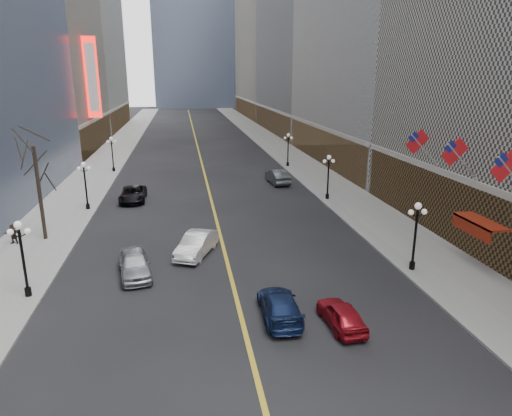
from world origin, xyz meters
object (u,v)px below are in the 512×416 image
object	(u,v)px
streetlamp_east_2	(328,172)
streetlamp_west_1	(22,251)
car_nb_mid	(197,244)
streetlamp_west_2	(85,181)
car_nb_near	(134,264)
car_sb_far	(277,176)
streetlamp_east_3	(288,146)
car_sb_mid	(341,315)
car_nb_far	(133,194)
streetlamp_east_1	(416,229)
car_sb_near	(280,305)
streetlamp_west_3	(112,151)

from	to	relation	value
streetlamp_east_2	streetlamp_west_1	distance (m)	29.68
car_nb_mid	streetlamp_west_2	bearing A→B (deg)	150.65
streetlamp_west_1	car_nb_near	distance (m)	6.51
car_nb_near	car_sb_far	bearing A→B (deg)	49.48
streetlamp_east_2	car_nb_mid	xyz separation A→B (m)	(-13.80, -12.87, -2.11)
streetlamp_east_3	car_sb_mid	distance (m)	42.41
car_nb_mid	car_nb_near	bearing A→B (deg)	-120.49
car_nb_mid	car_nb_far	bearing A→B (deg)	133.93
streetlamp_east_2	streetlamp_east_3	size ratio (longest dim) A/B	1.00
streetlamp_east_1	car_nb_near	distance (m)	18.09
streetlamp_east_1	car_sb_near	world-z (taller)	streetlamp_east_1
streetlamp_east_1	car_nb_mid	xyz separation A→B (m)	(-13.80, 5.13, -2.11)
streetlamp_west_3	car_nb_near	xyz separation A→B (m)	(5.77, -33.82, -2.09)
streetlamp_west_1	car_sb_far	world-z (taller)	streetlamp_west_1
streetlamp_west_1	car_nb_mid	xyz separation A→B (m)	(9.80, 5.13, -2.11)
streetlamp_east_2	streetlamp_west_2	xyz separation A→B (m)	(-23.60, 0.00, 0.00)
car_sb_near	streetlamp_east_2	bearing A→B (deg)	-112.09
streetlamp_east_1	car_nb_mid	world-z (taller)	streetlamp_east_1
streetlamp_east_1	car_sb_near	size ratio (longest dim) A/B	0.95
streetlamp_east_2	car_nb_far	size ratio (longest dim) A/B	0.84
streetlamp_west_2	car_sb_far	xyz separation A→B (m)	(20.08, 8.23, -2.05)
car_nb_far	car_sb_mid	xyz separation A→B (m)	(12.78, -26.55, -0.09)
streetlamp_west_1	car_sb_mid	bearing A→B (deg)	-19.10
car_nb_near	car_nb_far	distance (m)	18.67
car_sb_near	car_sb_far	world-z (taller)	car_sb_far
car_nb_near	car_sb_near	distance (m)	10.40
car_nb_mid	car_sb_far	world-z (taller)	car_sb_far
streetlamp_east_3	streetlamp_west_2	size ratio (longest dim) A/B	1.00
streetlamp_west_1	streetlamp_west_2	distance (m)	18.00
car_nb_mid	car_sb_mid	xyz separation A→B (m)	(6.92, -10.92, -0.14)
streetlamp_west_3	car_nb_mid	bearing A→B (deg)	-72.39
car_nb_near	car_sb_near	bearing A→B (deg)	-49.18
car_sb_near	streetlamp_west_2	bearing A→B (deg)	-56.87
streetlamp_east_2	car_sb_near	world-z (taller)	streetlamp_east_2
streetlamp_east_1	car_nb_far	size ratio (longest dim) A/B	0.84
streetlamp_west_3	car_nb_far	size ratio (longest dim) A/B	0.84
streetlamp_east_2	car_sb_far	distance (m)	9.19
car_nb_mid	car_sb_near	distance (m)	10.36
streetlamp_east_1	car_nb_far	bearing A→B (deg)	133.44
streetlamp_west_2	car_nb_far	bearing A→B (deg)	35.04
streetlamp_east_3	car_sb_mid	world-z (taller)	streetlamp_east_3
streetlamp_east_2	car_sb_near	bearing A→B (deg)	-113.61
streetlamp_west_1	car_sb_far	distance (m)	33.10
streetlamp_east_2	car_sb_mid	world-z (taller)	streetlamp_east_2
streetlamp_west_1	streetlamp_west_2	size ratio (longest dim) A/B	1.00
streetlamp_west_3	car_nb_mid	size ratio (longest dim) A/B	0.94
streetlamp_east_2	streetlamp_west_2	distance (m)	23.60
streetlamp_west_3	car_sb_near	bearing A→B (deg)	-71.15
streetlamp_east_1	streetlamp_west_1	world-z (taller)	same
streetlamp_east_1	car_sb_far	world-z (taller)	streetlamp_east_1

